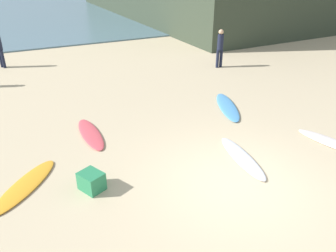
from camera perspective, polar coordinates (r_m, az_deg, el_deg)
ground_plane at (r=8.07m, az=11.46°, el=-9.57°), size 120.00×120.00×0.00m
ocean_water at (r=40.66m, az=-20.69°, el=18.68°), size 120.00×40.00×0.08m
surfboard_0 at (r=11.88m, az=10.06°, el=3.26°), size 1.46×2.51×0.08m
surfboard_2 at (r=10.49m, az=26.09°, el=-2.56°), size 1.00×2.12×0.09m
surfboard_3 at (r=8.98m, az=12.44°, el=-5.22°), size 0.79×2.24×0.08m
surfboard_4 at (r=10.17m, az=-13.01°, el=-1.29°), size 0.54×2.14×0.08m
surfboard_5 at (r=8.46m, az=-23.06°, el=-9.26°), size 1.84×2.02×0.07m
beachgoer_near at (r=16.14m, az=8.84°, el=13.21°), size 0.34×0.29×1.76m
beach_cooler at (r=7.81m, az=-12.86°, el=-9.13°), size 0.61×0.66×0.43m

